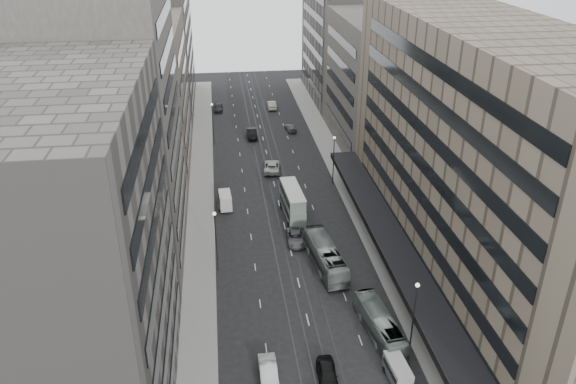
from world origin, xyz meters
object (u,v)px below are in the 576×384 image
bus_far (325,256)px  panel_van (225,200)px  double_decker (293,202)px  bus_near (380,324)px  sedan_1 (268,373)px  sedan_2 (296,238)px  sedan_0 (327,374)px  vw_microbus (398,371)px

bus_far → panel_van: 21.21m
double_decker → panel_van: 10.61m
bus_near → sedan_1: size_ratio=2.08×
bus_far → double_decker: bearing=-86.5°
bus_near → sedan_1: 13.24m
bus_near → double_decker: bearing=-84.6°
bus_near → sedan_2: (-6.18, 19.73, -0.69)m
sedan_2 → bus_far: bearing=-62.7°
panel_van → sedan_0: bearing=-79.8°
bus_far → sedan_2: size_ratio=2.28×
double_decker → sedan_1: double_decker is taller
bus_near → sedan_1: (-12.32, -4.83, -0.61)m
sedan_2 → double_decker: bearing=88.7°
sedan_2 → sedan_1: bearing=-101.1°
double_decker → sedan_1: bearing=-105.4°
bus_far → sedan_1: bus_far is taller
vw_microbus → sedan_1: bearing=167.7°
sedan_1 → sedan_0: bearing=-9.8°
vw_microbus → panel_van: (-15.36, 37.46, 0.16)m
panel_van → sedan_0: panel_van is taller
sedan_0 → sedan_1: 5.67m
bus_far → vw_microbus: 20.30m
sedan_1 → bus_far: bearing=63.4°
double_decker → sedan_2: bearing=-97.7°
bus_far → sedan_2: bearing=-72.0°
panel_van → sedan_1: 35.83m
panel_van → bus_near: bearing=-66.6°
double_decker → sedan_0: (-1.07, -32.60, -1.70)m
vw_microbus → sedan_2: (-6.13, 26.33, -0.49)m
vw_microbus → panel_van: 40.49m
bus_near → sedan_2: bearing=-79.1°
bus_far → vw_microbus: bus_far is taller
sedan_0 → vw_microbus: bearing=-4.2°
sedan_1 → sedan_2: 25.31m
vw_microbus → bus_far: bearing=95.2°
bus_near → sedan_1: bus_near is taller
bus_near → vw_microbus: bus_near is taller
double_decker → vw_microbus: 33.94m
bus_near → double_decker: double_decker is taller
bus_near → sedan_1: bearing=14.9°
panel_van → sedan_2: 14.47m
sedan_0 → sedan_2: 25.49m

